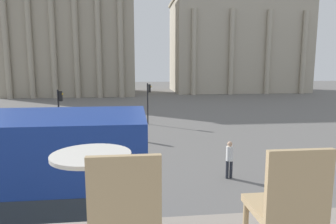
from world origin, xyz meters
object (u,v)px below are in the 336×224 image
Objects in this scene: traffic_light_far at (148,98)px; pedestrian_white at (229,157)px; traffic_light_mid at (60,107)px; cafe_chair_1 at (287,206)px; plaza_building_left at (74,32)px; plaza_building_right at (236,46)px; cafe_chair_0 at (126,215)px; cafe_dining_table at (92,178)px; pedestrian_olive at (139,128)px.

pedestrian_white is (3.04, -13.56, -1.39)m from traffic_light_far.
cafe_chair_1 is at bearing -72.71° from traffic_light_mid.
plaza_building_left is at bearing 95.83° from cafe_chair_1.
pedestrian_white is at bearing -109.19° from plaza_building_right.
traffic_light_far reaches higher than pedestrian_white.
cafe_chair_0 is 1.00× the size of cafe_chair_1.
cafe_chair_0 is at bearing -92.98° from traffic_light_far.
plaza_building_right is at bearing 5.70° from plaza_building_left.
plaza_building_right is 52.38m from pedestrian_white.
traffic_light_mid is 8.14m from traffic_light_far.
plaza_building_right is (21.59, 59.40, 5.05)m from cafe_dining_table.
cafe_dining_table is at bearing 121.38° from cafe_chair_0.
pedestrian_white is (9.45, -8.55, -1.31)m from traffic_light_mid.
pedestrian_white is (4.32, 11.12, -3.22)m from cafe_chair_0.
plaza_building_right reaches higher than traffic_light_far.
cafe_chair_1 is at bearing -108.73° from plaza_building_right.
cafe_dining_table is 0.44× the size of pedestrian_olive.
cafe_dining_table is 0.03× the size of plaza_building_left.
plaza_building_left is 6.28× the size of traffic_light_far.
pedestrian_olive is (-20.99, -41.36, -8.35)m from plaza_building_right.
cafe_chair_0 is 12.36m from pedestrian_white.
cafe_chair_0 reaches higher than pedestrian_olive.
plaza_building_left reaches higher than pedestrian_olive.
plaza_building_left is at bearing 98.91° from traffic_light_mid.
cafe_chair_1 is 0.55× the size of pedestrian_olive.
traffic_light_far reaches higher than traffic_light_mid.
traffic_light_mid is (-5.13, 19.67, -1.91)m from cafe_chair_0.
cafe_chair_0 is at bearing -75.40° from traffic_light_mid.
cafe_chair_1 is at bearing -23.91° from cafe_dining_table.
pedestrian_olive is 8.48m from pedestrian_white.
plaza_building_left is 35.49m from traffic_light_far.
plaza_building_left is at bearing 101.62° from pedestrian_white.
plaza_building_left reaches higher than traffic_light_far.
cafe_dining_table reaches higher than pedestrian_white.
cafe_dining_table is at bearing -75.74° from traffic_light_mid.
plaza_building_right is (32.26, 3.22, -2.17)m from plaza_building_left.
traffic_light_mid is (-26.45, -40.29, -6.99)m from plaza_building_right.
cafe_chair_1 is at bearing 156.98° from pedestrian_olive.
cafe_chair_0 and cafe_chair_1 have the same top height.
pedestrian_olive is at bearing 85.99° from cafe_chair_1.
cafe_chair_0 is (0.27, -0.57, -0.02)m from cafe_dining_table.
plaza_building_right is at bearing 65.22° from cafe_chair_1.
cafe_chair_0 is 0.04× the size of plaza_building_left.
traffic_light_far is at bearing -119.59° from plaza_building_right.
cafe_chair_0 is 1.00m from cafe_chair_1.
traffic_light_far is at bearing 38.01° from traffic_light_mid.
cafe_dining_table is 0.03× the size of plaza_building_right.
cafe_chair_1 reaches higher than traffic_light_mid.
cafe_chair_0 is 58.24m from plaza_building_left.
traffic_light_mid is at bearing 53.85° from pedestrian_olive.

